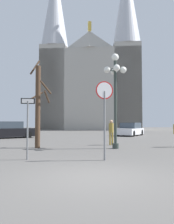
# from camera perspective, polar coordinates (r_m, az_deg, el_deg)

# --- Properties ---
(ground_plane) EXTENTS (120.00, 120.00, 0.00)m
(ground_plane) POSITION_cam_1_polar(r_m,az_deg,el_deg) (6.32, 2.03, -16.42)
(ground_plane) COLOR #514F4C
(cathedral) EXTENTS (20.77, 13.56, 35.05)m
(cathedral) POSITION_cam_1_polar(r_m,az_deg,el_deg) (47.06, 1.00, 9.68)
(cathedral) COLOR #ADA89E
(cathedral) RESTS_ON ground
(stop_sign) EXTENTS (0.71, 0.20, 3.15)m
(stop_sign) POSITION_cam_1_polar(r_m,az_deg,el_deg) (8.97, 4.48, 1.64)
(stop_sign) COLOR slate
(stop_sign) RESTS_ON ground
(one_way_arrow_sign) EXTENTS (0.56, 0.08, 2.48)m
(one_way_arrow_sign) POSITION_cam_1_polar(r_m,az_deg,el_deg) (9.37, -14.87, -2.48)
(one_way_arrow_sign) COLOR slate
(one_way_arrow_sign) RESTS_ON ground
(street_lamp) EXTENTS (1.33, 1.33, 5.50)m
(street_lamp) POSITION_cam_1_polar(r_m,az_deg,el_deg) (13.17, 7.19, 7.22)
(street_lamp) COLOR #2D3833
(street_lamp) RESTS_ON ground
(bare_tree) EXTENTS (1.46, 1.46, 5.30)m
(bare_tree) POSITION_cam_1_polar(r_m,az_deg,el_deg) (13.57, -12.32, 1.87)
(bare_tree) COLOR #473323
(bare_tree) RESTS_ON ground
(parked_car_near_black) EXTENTS (4.74, 3.68, 1.58)m
(parked_car_near_black) POSITION_cam_1_polar(r_m,az_deg,el_deg) (22.64, -19.02, -4.42)
(parked_car_near_black) COLOR black
(parked_car_near_black) RESTS_ON ground
(parked_car_far_white) EXTENTS (3.93, 4.59, 1.45)m
(parked_car_far_white) POSITION_cam_1_polar(r_m,az_deg,el_deg) (25.70, 10.95, -4.40)
(parked_car_far_white) COLOR silver
(parked_car_far_white) RESTS_ON ground
(pedestrian_walking) EXTENTS (0.32, 0.32, 1.66)m
(pedestrian_walking) POSITION_cam_1_polar(r_m,az_deg,el_deg) (14.94, 6.18, -4.52)
(pedestrian_walking) COLOR olive
(pedestrian_walking) RESTS_ON ground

